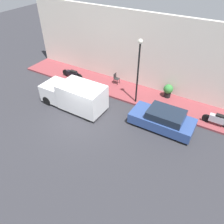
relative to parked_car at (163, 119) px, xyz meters
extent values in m
plane|color=#2D2D33|center=(-2.15, 4.98, -0.66)|extent=(60.00, 60.00, 0.00)
cube|color=brown|center=(2.61, 4.98, -0.58)|extent=(2.70, 18.08, 0.15)
cube|color=silver|center=(4.12, 4.98, 2.31)|extent=(0.30, 18.08, 5.93)
cube|color=#2D4784|center=(0.00, 0.05, -0.14)|extent=(1.82, 4.10, 0.68)
cube|color=#192333|center=(0.00, -0.15, 0.45)|extent=(1.60, 2.25, 0.51)
cylinder|color=black|center=(-0.79, 1.63, -0.34)|extent=(0.20, 0.63, 0.63)
cylinder|color=black|center=(0.79, 1.63, -0.34)|extent=(0.20, 0.63, 0.63)
cylinder|color=black|center=(-0.79, -1.53, -0.34)|extent=(0.20, 0.63, 0.63)
cylinder|color=black|center=(0.79, -1.53, -0.34)|extent=(0.20, 0.63, 0.63)
cube|color=white|center=(-1.10, 5.60, 0.44)|extent=(1.95, 3.18, 1.80)
cube|color=white|center=(-1.10, 8.04, 0.17)|extent=(1.85, 1.71, 1.26)
cube|color=#192333|center=(-1.10, 8.30, 0.52)|extent=(1.66, 0.94, 0.50)
cylinder|color=black|center=(-1.95, 8.30, -0.31)|extent=(0.22, 0.70, 0.70)
cylinder|color=black|center=(-0.26, 8.30, -0.31)|extent=(0.22, 0.70, 0.70)
cylinder|color=black|center=(-1.95, 4.61, -0.31)|extent=(0.22, 0.70, 0.70)
cylinder|color=black|center=(-0.26, 4.61, -0.31)|extent=(0.22, 0.70, 0.70)
cube|color=black|center=(2.03, 9.10, -0.07)|extent=(0.30, 1.15, 0.36)
cube|color=black|center=(2.03, 8.94, 0.16)|extent=(0.27, 0.63, 0.12)
cylinder|color=black|center=(2.03, 9.88, -0.21)|extent=(0.10, 0.59, 0.59)
cylinder|color=black|center=(2.03, 8.31, -0.21)|extent=(0.10, 0.59, 0.59)
cube|color=#B7B7BF|center=(1.87, -3.00, -0.02)|extent=(0.30, 0.97, 0.48)
cube|color=black|center=(1.87, -3.14, 0.28)|extent=(0.27, 0.53, 0.12)
cylinder|color=black|center=(1.87, -2.38, -0.23)|extent=(0.10, 0.56, 0.56)
cylinder|color=black|center=(1.59, 2.68, 1.75)|extent=(0.12, 0.12, 4.51)
sphere|color=silver|center=(1.59, 2.68, 4.11)|extent=(0.32, 0.32, 0.32)
cylinder|color=black|center=(3.42, 0.85, -0.30)|extent=(0.51, 0.51, 0.41)
sphere|color=#337F38|center=(3.42, 0.85, 0.20)|extent=(0.72, 0.72, 0.72)
cube|color=#262626|center=(3.17, 5.23, -0.04)|extent=(0.40, 0.40, 0.04)
cube|color=#262626|center=(3.17, 5.41, 0.19)|extent=(0.40, 0.04, 0.43)
cylinder|color=#262626|center=(3.00, 5.06, -0.28)|extent=(0.04, 0.04, 0.44)
cylinder|color=#262626|center=(3.34, 5.06, -0.28)|extent=(0.04, 0.04, 0.44)
cylinder|color=#262626|center=(3.00, 5.40, -0.28)|extent=(0.04, 0.04, 0.44)
cylinder|color=#262626|center=(3.34, 5.40, -0.28)|extent=(0.04, 0.04, 0.44)
camera|label=1|loc=(-10.99, -2.69, 9.02)|focal=35.00mm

